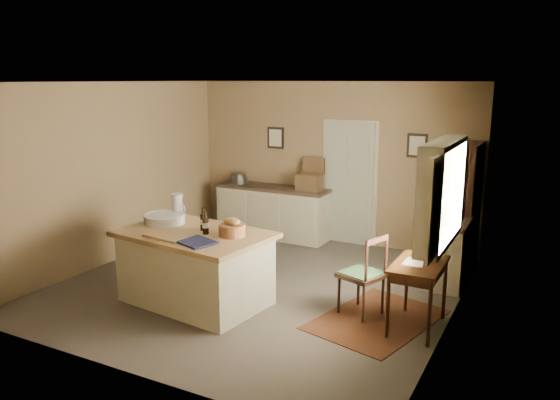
# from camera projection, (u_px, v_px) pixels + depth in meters

# --- Properties ---
(ground) EXTENTS (5.00, 5.00, 0.00)m
(ground) POSITION_uv_depth(u_px,v_px,m) (258.00, 286.00, 7.37)
(ground) COLOR brown
(ground) RESTS_ON ground
(wall_back) EXTENTS (5.00, 0.10, 2.70)m
(wall_back) POSITION_uv_depth(u_px,v_px,m) (331.00, 163.00, 9.24)
(wall_back) COLOR olive
(wall_back) RESTS_ON ground
(wall_front) EXTENTS (5.00, 0.10, 2.70)m
(wall_front) POSITION_uv_depth(u_px,v_px,m) (119.00, 236.00, 4.91)
(wall_front) COLOR olive
(wall_front) RESTS_ON ground
(wall_left) EXTENTS (0.10, 5.00, 2.70)m
(wall_left) POSITION_uv_depth(u_px,v_px,m) (113.00, 173.00, 8.21)
(wall_left) COLOR olive
(wall_left) RESTS_ON ground
(wall_right) EXTENTS (0.10, 5.00, 2.70)m
(wall_right) POSITION_uv_depth(u_px,v_px,m) (456.00, 209.00, 5.95)
(wall_right) COLOR olive
(wall_right) RESTS_ON ground
(ceiling) EXTENTS (5.00, 5.00, 0.00)m
(ceiling) POSITION_uv_depth(u_px,v_px,m) (256.00, 82.00, 6.78)
(ceiling) COLOR silver
(ceiling) RESTS_ON wall_back
(door) EXTENTS (0.97, 0.06, 2.11)m
(door) POSITION_uv_depth(u_px,v_px,m) (349.00, 182.00, 9.12)
(door) COLOR #A7A890
(door) RESTS_ON ground
(framed_prints) EXTENTS (2.82, 0.02, 0.38)m
(framed_prints) POSITION_uv_depth(u_px,v_px,m) (342.00, 142.00, 9.05)
(framed_prints) COLOR black
(framed_prints) RESTS_ON ground
(window) EXTENTS (0.25, 1.99, 1.12)m
(window) POSITION_uv_depth(u_px,v_px,m) (446.00, 194.00, 5.76)
(window) COLOR beige
(window) RESTS_ON ground
(work_island) EXTENTS (1.95, 1.40, 1.20)m
(work_island) POSITION_uv_depth(u_px,v_px,m) (195.00, 265.00, 6.76)
(work_island) COLOR beige
(work_island) RESTS_ON ground
(sideboard) EXTENTS (2.03, 0.58, 1.18)m
(sideboard) POSITION_uv_depth(u_px,v_px,m) (273.00, 210.00, 9.60)
(sideboard) COLOR beige
(sideboard) RESTS_ON ground
(rug) EXTENTS (1.46, 1.82, 0.01)m
(rug) POSITION_uv_depth(u_px,v_px,m) (377.00, 319.00, 6.34)
(rug) COLOR #4F2612
(rug) RESTS_ON ground
(writing_desk) EXTENTS (0.52, 0.85, 0.82)m
(writing_desk) POSITION_uv_depth(u_px,v_px,m) (419.00, 272.00, 5.99)
(writing_desk) COLOR black
(writing_desk) RESTS_ON ground
(desk_chair) EXTENTS (0.58, 0.58, 0.97)m
(desk_chair) POSITION_uv_depth(u_px,v_px,m) (361.00, 275.00, 6.40)
(desk_chair) COLOR black
(desk_chair) RESTS_ON ground
(right_cabinet) EXTENTS (0.58, 1.03, 0.99)m
(right_cabinet) POSITION_uv_depth(u_px,v_px,m) (446.00, 250.00, 7.43)
(right_cabinet) COLOR beige
(right_cabinet) RESTS_ON ground
(shelving_unit) EXTENTS (0.32, 0.84, 1.86)m
(shelving_unit) POSITION_uv_depth(u_px,v_px,m) (468.00, 208.00, 7.84)
(shelving_unit) COLOR black
(shelving_unit) RESTS_ON ground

